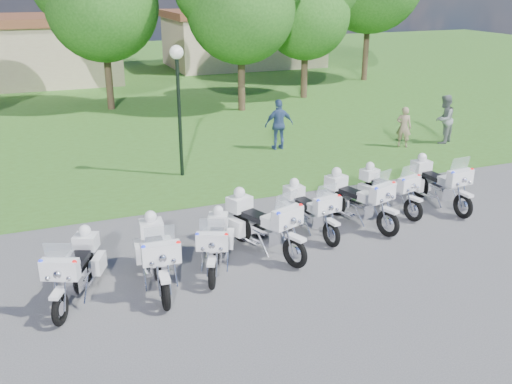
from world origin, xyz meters
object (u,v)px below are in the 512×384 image
object	(u,v)px
motorcycle_1	(157,254)
motorcycle_7	(438,183)
motorcycle_5	(357,199)
bystander_a	(404,127)
motorcycle_0	(76,268)
motorcycle_4	(309,209)
motorcycle_6	(387,189)
motorcycle_2	(216,242)
lamp_post	(178,79)
motorcycle_3	(262,224)
bystander_c	(279,125)
bystander_b	(444,119)

from	to	relation	value
motorcycle_1	motorcycle_7	bearing A→B (deg)	-165.14
motorcycle_5	bystander_a	distance (m)	8.16
motorcycle_0	motorcycle_4	world-z (taller)	motorcycle_0
motorcycle_6	motorcycle_7	size ratio (longest dim) A/B	0.90
motorcycle_2	bystander_a	distance (m)	12.11
motorcycle_6	lamp_post	world-z (taller)	lamp_post
motorcycle_4	motorcycle_2	bearing A→B (deg)	10.57
lamp_post	motorcycle_0	bearing A→B (deg)	-119.98
motorcycle_0	motorcycle_4	xyz separation A→B (m)	(5.91, 1.18, -0.01)
motorcycle_5	motorcycle_4	bearing A→B (deg)	-15.74
motorcycle_2	motorcycle_3	xyz separation A→B (m)	(1.28, 0.37, 0.10)
motorcycle_2	motorcycle_0	bearing A→B (deg)	26.53
motorcycle_4	bystander_a	bearing A→B (deg)	-148.22
motorcycle_7	lamp_post	size ratio (longest dim) A/B	0.58
lamp_post	bystander_c	xyz separation A→B (m)	(4.31, 1.73, -2.26)
motorcycle_7	motorcycle_5	bearing A→B (deg)	2.86
motorcycle_6	bystander_a	xyz separation A→B (m)	(4.32, 5.41, 0.16)
motorcycle_6	motorcycle_7	bearing A→B (deg)	158.44
motorcycle_0	motorcycle_5	size ratio (longest dim) A/B	0.90
motorcycle_1	motorcycle_2	distance (m)	1.43
motorcycle_4	motorcycle_7	distance (m)	4.36
motorcycle_4	motorcycle_5	xyz separation A→B (m)	(1.45, 0.05, 0.06)
bystander_a	bystander_b	xyz separation A→B (m)	(1.83, -0.09, 0.17)
motorcycle_2	bystander_c	xyz separation A→B (m)	(5.23, 8.44, 0.34)
motorcycle_2	motorcycle_7	size ratio (longest dim) A/B	0.85
bystander_b	bystander_c	bearing A→B (deg)	-44.44
motorcycle_1	lamp_post	bearing A→B (deg)	-104.10
bystander_c	motorcycle_5	bearing A→B (deg)	85.71
motorcycle_0	lamp_post	distance (m)	8.39
motorcycle_2	motorcycle_6	size ratio (longest dim) A/B	0.94
motorcycle_0	motorcycle_1	distance (m)	1.67
motorcycle_1	motorcycle_5	distance (m)	5.84
motorcycle_1	motorcycle_4	world-z (taller)	motorcycle_1
motorcycle_2	lamp_post	distance (m)	7.26
bystander_a	bystander_b	bearing A→B (deg)	-139.98
bystander_b	motorcycle_2	bearing A→B (deg)	-0.46
bystander_a	motorcycle_0	bearing A→B (deg)	71.81
bystander_c	motorcycle_4	bearing A→B (deg)	75.16
motorcycle_1	bystander_a	world-z (taller)	motorcycle_1
bystander_b	motorcycle_6	bearing A→B (deg)	10.08
motorcycle_2	motorcycle_4	size ratio (longest dim) A/B	0.92
motorcycle_2	motorcycle_5	world-z (taller)	motorcycle_5
motorcycle_6	bystander_a	world-z (taller)	bystander_a
motorcycle_2	lamp_post	bearing A→B (deg)	-75.02
motorcycle_3	bystander_c	xyz separation A→B (m)	(3.94, 8.07, 0.23)
motorcycle_5	bystander_a	xyz separation A→B (m)	(5.61, 5.92, 0.09)
motorcycle_4	bystander_c	size ratio (longest dim) A/B	1.19
motorcycle_3	motorcycle_7	xyz separation A→B (m)	(5.90, 0.97, -0.04)
motorcycle_7	bystander_b	bearing A→B (deg)	-132.92
motorcycle_2	bystander_c	distance (m)	9.94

